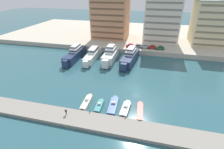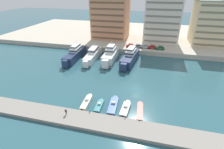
{
  "view_description": "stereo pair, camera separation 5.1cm",
  "coord_description": "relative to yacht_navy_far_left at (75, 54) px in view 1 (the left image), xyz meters",
  "views": [
    {
      "loc": [
        4.14,
        -48.33,
        29.5
      ],
      "look_at": [
        -8.97,
        3.4,
        2.5
      ],
      "focal_mm": 28.0,
      "sensor_mm": 36.0,
      "label": 1
    },
    {
      "loc": [
        4.19,
        -48.32,
        29.5
      ],
      "look_at": [
        -8.97,
        3.4,
        2.5
      ],
      "focal_mm": 28.0,
      "sensor_mm": 36.0,
      "label": 2
    }
  ],
  "objects": [
    {
      "name": "car_green_center",
      "position": [
        37.07,
        15.94,
        0.89
      ],
      "size": [
        4.23,
        2.2,
        1.8
      ],
      "color": "#2D6642",
      "rests_on": "quay_promenade"
    },
    {
      "name": "quay_promenade",
      "position": [
        30.28,
        47.16,
        -1.17
      ],
      "size": [
        180.0,
        70.0,
        2.17
      ],
      "primitive_type": "cube",
      "color": "beige",
      "rests_on": "ground"
    },
    {
      "name": "apartment_block_left",
      "position": [
        36.7,
        32.18,
        12.72
      ],
      "size": [
        18.39,
        15.44,
        27.51
      ],
      "color": "silver",
      "rests_on": "quay_promenade"
    },
    {
      "name": "ground_plane",
      "position": [
        30.28,
        -19.61,
        -2.26
      ],
      "size": [
        400.0,
        400.0,
        0.0
      ],
      "primitive_type": "plane",
      "color": "#2D5B66"
    },
    {
      "name": "bollard_west_mid",
      "position": [
        29.41,
        -35.08,
        -1.13
      ],
      "size": [
        0.2,
        0.2,
        0.61
      ],
      "color": "#2D2D33",
      "rests_on": "pier_dock"
    },
    {
      "name": "pedestrian_near_edge",
      "position": [
        14.83,
        -37.29,
        -0.49
      ],
      "size": [
        0.62,
        0.28,
        1.62
      ],
      "color": "#4C515B",
      "rests_on": "pier_dock"
    },
    {
      "name": "pier_dock",
      "position": [
        30.28,
        -37.75,
        -1.86
      ],
      "size": [
        120.0,
        5.83,
        0.81
      ],
      "primitive_type": "cube",
      "color": "gray",
      "rests_on": "ground"
    },
    {
      "name": "motorboat_blue_mid_left",
      "position": [
        25.22,
        -30.29,
        -1.83
      ],
      "size": [
        2.66,
        8.57,
        1.35
      ],
      "color": "#33569E",
      "rests_on": "ground"
    },
    {
      "name": "motorboat_cream_far_left",
      "position": [
        17.69,
        -30.89,
        -1.74
      ],
      "size": [
        2.11,
        7.7,
        1.54
      ],
      "color": "beige",
      "rests_on": "ground"
    },
    {
      "name": "yacht_white_left",
      "position": [
        7.95,
        1.4,
        -0.24
      ],
      "size": [
        4.66,
        20.72,
        6.8
      ],
      "color": "white",
      "rests_on": "ground"
    },
    {
      "name": "yacht_white_mid_left",
      "position": [
        16.1,
        1.27,
        0.27
      ],
      "size": [
        4.85,
        17.69,
        8.57
      ],
      "color": "white",
      "rests_on": "ground"
    },
    {
      "name": "yacht_navy_center_left",
      "position": [
        24.71,
        1.85,
        0.09
      ],
      "size": [
        5.95,
        20.77,
        8.12
      ],
      "color": "navy",
      "rests_on": "ground"
    },
    {
      "name": "car_silver_mid_left",
      "position": [
        29.82,
        16.45,
        0.89
      ],
      "size": [
        4.21,
        2.16,
        1.8
      ],
      "color": "#B7BCC1",
      "rests_on": "quay_promenade"
    },
    {
      "name": "bollard_west",
      "position": [
        20.24,
        -35.08,
        -1.13
      ],
      "size": [
        0.2,
        0.2,
        0.61
      ],
      "color": "#2D2D33",
      "rests_on": "pier_dock"
    },
    {
      "name": "apartment_block_mid_left",
      "position": [
        60.92,
        33.29,
        10.75
      ],
      "size": [
        17.63,
        18.11,
        23.58
      ],
      "color": "beige",
      "rests_on": "quay_promenade"
    },
    {
      "name": "apartment_block_far_left",
      "position": [
        8.19,
        32.73,
        10.86
      ],
      "size": [
        19.84,
        16.93,
        23.79
      ],
      "color": "tan",
      "rests_on": "quay_promenade"
    },
    {
      "name": "car_red_center_left",
      "position": [
        33.35,
        16.36,
        0.89
      ],
      "size": [
        4.12,
        1.95,
        1.8
      ],
      "color": "red",
      "rests_on": "quay_promenade"
    },
    {
      "name": "motorboat_teal_left",
      "position": [
        21.55,
        -31.41,
        -1.86
      ],
      "size": [
        1.87,
        6.2,
        1.23
      ],
      "color": "teal",
      "rests_on": "ground"
    },
    {
      "name": "motorboat_grey_center_left",
      "position": [
        28.77,
        -31.15,
        -1.74
      ],
      "size": [
        2.18,
        7.12,
        1.44
      ],
      "color": "#9EA3A8",
      "rests_on": "ground"
    },
    {
      "name": "motorboat_red_center",
      "position": [
        32.61,
        -31.24,
        -1.78
      ],
      "size": [
        2.08,
        8.02,
        0.95
      ],
      "color": "red",
      "rests_on": "ground"
    },
    {
      "name": "yacht_navy_far_left",
      "position": [
        0.0,
        0.0,
        0.0
      ],
      "size": [
        4.94,
        21.68,
        7.85
      ],
      "color": "navy",
      "rests_on": "ground"
    },
    {
      "name": "car_grey_left",
      "position": [
        26.43,
        16.4,
        0.89
      ],
      "size": [
        4.1,
        1.92,
        1.8
      ],
      "color": "slate",
      "rests_on": "quay_promenade"
    },
    {
      "name": "car_red_far_left",
      "position": [
        22.64,
        15.97,
        0.89
      ],
      "size": [
        4.11,
        1.93,
        1.8
      ],
      "color": "red",
      "rests_on": "quay_promenade"
    }
  ]
}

